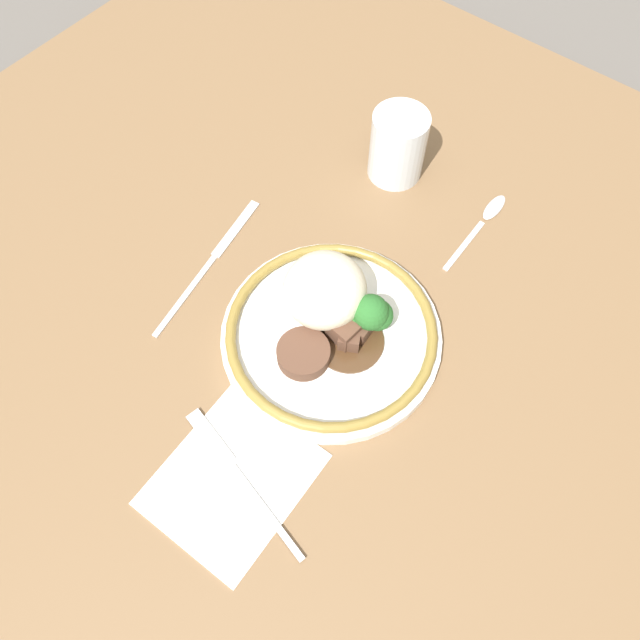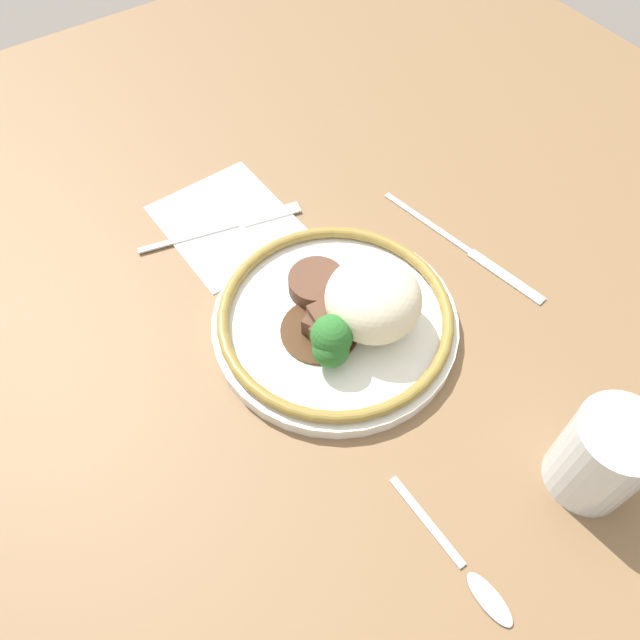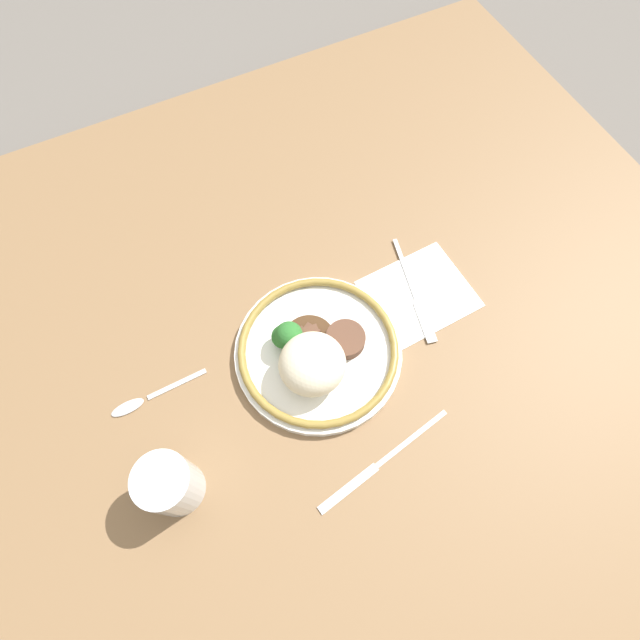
{
  "view_description": "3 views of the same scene",
  "coord_description": "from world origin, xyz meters",
  "views": [
    {
      "loc": [
        -0.22,
        -0.22,
        0.68
      ],
      "look_at": [
        0.04,
        -0.01,
        0.07
      ],
      "focal_mm": 35.0,
      "sensor_mm": 36.0,
      "label": 1
    },
    {
      "loc": [
        0.33,
        -0.24,
        0.57
      ],
      "look_at": [
        0.05,
        -0.05,
        0.08
      ],
      "focal_mm": 35.0,
      "sensor_mm": 36.0,
      "label": 2
    },
    {
      "loc": [
        0.16,
        0.22,
        0.75
      ],
      "look_at": [
        0.02,
        -0.06,
        0.09
      ],
      "focal_mm": 28.0,
      "sensor_mm": 36.0,
      "label": 3
    }
  ],
  "objects": [
    {
      "name": "ground_plane",
      "position": [
        0.0,
        0.0,
        0.0
      ],
      "size": [
        8.0,
        8.0,
        0.0
      ],
      "primitive_type": "plane",
      "color": "#5B5651"
    },
    {
      "name": "napkin",
      "position": [
        -0.15,
        -0.05,
        0.04
      ],
      "size": [
        0.17,
        0.14,
        0.0
      ],
      "color": "white",
      "rests_on": "dining_table"
    },
    {
      "name": "spoon",
      "position": [
        0.31,
        -0.08,
        0.04
      ],
      "size": [
        0.15,
        0.02,
        0.01
      ],
      "rotation": [
        0.0,
        0.0,
        0.02
      ],
      "color": "silver",
      "rests_on": "dining_table"
    },
    {
      "name": "knife",
      "position": [
        0.04,
        0.15,
        0.04
      ],
      "size": [
        0.22,
        0.05,
        0.0
      ],
      "rotation": [
        0.0,
        0.0,
        0.18
      ],
      "color": "silver",
      "rests_on": "dining_table"
    },
    {
      "name": "fork",
      "position": [
        -0.14,
        -0.04,
        0.05
      ],
      "size": [
        0.05,
        0.19,
        0.0
      ],
      "rotation": [
        0.0,
        0.0,
        1.35
      ],
      "color": "silver",
      "rests_on": "napkin"
    },
    {
      "name": "dining_table",
      "position": [
        0.0,
        0.0,
        0.02
      ],
      "size": [
        1.3,
        1.28,
        0.04
      ],
      "color": "brown",
      "rests_on": "ground"
    },
    {
      "name": "juice_glass",
      "position": [
        0.3,
        0.06,
        0.08
      ],
      "size": [
        0.07,
        0.07,
        0.09
      ],
      "color": "orange",
      "rests_on": "dining_table"
    },
    {
      "name": "plate",
      "position": [
        0.05,
        -0.02,
        0.07
      ],
      "size": [
        0.25,
        0.25,
        0.09
      ],
      "color": "white",
      "rests_on": "dining_table"
    }
  ]
}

